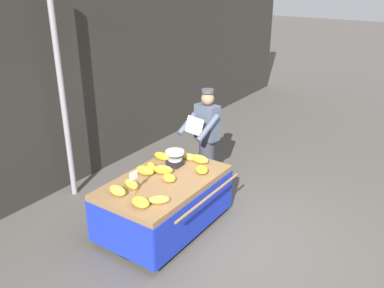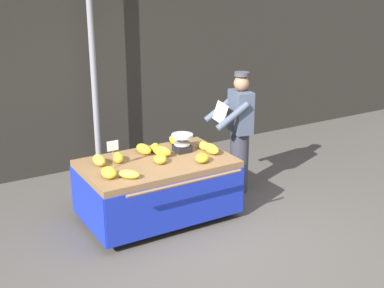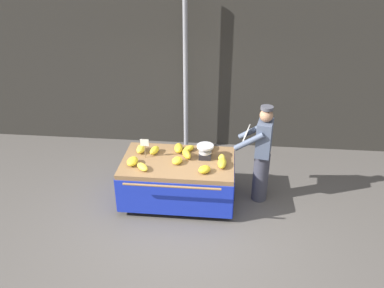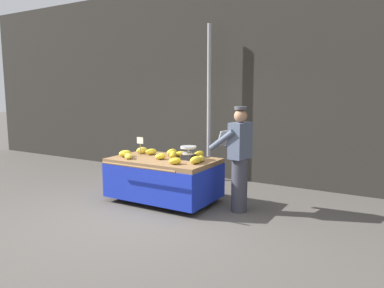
{
  "view_description": "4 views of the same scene",
  "coord_description": "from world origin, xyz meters",
  "views": [
    {
      "loc": [
        -4.0,
        -2.25,
        3.4
      ],
      "look_at": [
        0.37,
        0.74,
        1.16
      ],
      "focal_mm": 37.96,
      "sensor_mm": 36.0,
      "label": 1
    },
    {
      "loc": [
        -2.82,
        -4.55,
        3.08
      ],
      "look_at": [
        0.29,
        0.74,
        0.96
      ],
      "focal_mm": 48.94,
      "sensor_mm": 36.0,
      "label": 2
    },
    {
      "loc": [
        0.64,
        -4.69,
        4.02
      ],
      "look_at": [
        0.08,
        0.99,
        1.03
      ],
      "focal_mm": 37.0,
      "sensor_mm": 36.0,
      "label": 3
    },
    {
      "loc": [
        3.53,
        -4.35,
        1.95
      ],
      "look_at": [
        0.4,
        0.94,
        1.07
      ],
      "focal_mm": 34.31,
      "sensor_mm": 36.0,
      "label": 4
    }
  ],
  "objects": [
    {
      "name": "street_pole",
      "position": [
        -0.22,
        2.72,
        1.69
      ],
      "size": [
        0.09,
        0.09,
        3.37
      ],
      "primitive_type": "cylinder",
      "color": "gray",
      "rests_on": "ground"
    },
    {
      "name": "banana_bunch_1",
      "position": [
        -0.57,
        1.07,
        0.84
      ],
      "size": [
        0.18,
        0.27,
        0.11
      ],
      "primitive_type": "ellipsoid",
      "rotation": [
        0.0,
        0.0,
        2.89
      ],
      "color": "yellow",
      "rests_on": "banana_cart"
    },
    {
      "name": "weighing_scale",
      "position": [
        0.29,
        1.0,
        0.9
      ],
      "size": [
        0.28,
        0.28,
        0.23
      ],
      "color": "black",
      "rests_on": "banana_cart"
    },
    {
      "name": "banana_bunch_5",
      "position": [
        -0.01,
        0.98,
        0.84
      ],
      "size": [
        0.22,
        0.3,
        0.13
      ],
      "primitive_type": "ellipsoid",
      "rotation": [
        0.0,
        0.0,
        0.42
      ],
      "color": "gold",
      "rests_on": "banana_cart"
    },
    {
      "name": "banana_bunch_4",
      "position": [
        -0.8,
        1.09,
        0.84
      ],
      "size": [
        0.15,
        0.27,
        0.12
      ],
      "primitive_type": "ellipsoid",
      "rotation": [
        0.0,
        0.0,
        3.08
      ],
      "color": "yellow",
      "rests_on": "banana_cart"
    },
    {
      "name": "back_wall",
      "position": [
        0.0,
        3.13,
        2.18
      ],
      "size": [
        16.0,
        0.24,
        4.36
      ],
      "primitive_type": "cube",
      "color": "#2D2B26",
      "rests_on": "ground"
    },
    {
      "name": "banana_bunch_2",
      "position": [
        0.57,
        0.92,
        0.83
      ],
      "size": [
        0.14,
        0.24,
        0.1
      ],
      "primitive_type": "ellipsoid",
      "rotation": [
        0.0,
        0.0,
        0.12
      ],
      "color": "yellow",
      "rests_on": "banana_cart"
    },
    {
      "name": "banana_bunch_7",
      "position": [
        -0.0,
        1.2,
        0.83
      ],
      "size": [
        0.23,
        0.26,
        0.09
      ],
      "primitive_type": "ellipsoid",
      "rotation": [
        0.0,
        0.0,
        2.48
      ],
      "color": "yellow",
      "rests_on": "banana_cart"
    },
    {
      "name": "banana_bunch_0",
      "position": [
        -0.14,
        0.77,
        0.83
      ],
      "size": [
        0.21,
        0.24,
        0.11
      ],
      "primitive_type": "ellipsoid",
      "rotation": [
        0.0,
        0.0,
        2.83
      ],
      "color": "yellow",
      "rests_on": "banana_cart"
    },
    {
      "name": "banana_bunch_10",
      "position": [
        0.58,
        0.75,
        0.84
      ],
      "size": [
        0.14,
        0.29,
        0.12
      ],
      "primitive_type": "ellipsoid",
      "rotation": [
        0.0,
        0.0,
        3.13
      ],
      "color": "yellow",
      "rests_on": "banana_cart"
    },
    {
      "name": "ground_plane",
      "position": [
        0.0,
        0.0,
        0.0
      ],
      "size": [
        60.0,
        60.0,
        0.0
      ],
      "primitive_type": "plane",
      "color": "#514C47"
    },
    {
      "name": "banana_cart",
      "position": [
        -0.14,
        0.86,
        0.58
      ],
      "size": [
        1.86,
        1.33,
        0.78
      ],
      "color": "olive",
      "rests_on": "ground"
    },
    {
      "name": "banana_bunch_9",
      "position": [
        0.32,
        0.54,
        0.83
      ],
      "size": [
        0.26,
        0.27,
        0.11
      ],
      "primitive_type": "ellipsoid",
      "rotation": [
        0.0,
        0.0,
        2.48
      ],
      "color": "gold",
      "rests_on": "banana_cart"
    },
    {
      "name": "banana_bunch_11",
      "position": [
        -0.85,
        0.66,
        0.84
      ],
      "size": [
        0.19,
        0.27,
        0.12
      ],
      "primitive_type": "ellipsoid",
      "rotation": [
        0.0,
        0.0,
        3.04
      ],
      "color": "yellow",
      "rests_on": "banana_cart"
    },
    {
      "name": "banana_bunch_6",
      "position": [
        -0.66,
        0.53,
        0.83
      ],
      "size": [
        0.26,
        0.28,
        0.09
      ],
      "primitive_type": "ellipsoid",
      "rotation": [
        0.0,
        0.0,
        0.7
      ],
      "color": "yellow",
      "rests_on": "banana_cart"
    },
    {
      "name": "vendor_person",
      "position": [
        1.22,
        1.04,
        0.87
      ],
      "size": [
        0.64,
        0.59,
        1.71
      ],
      "color": "#383842",
      "rests_on": "ground"
    },
    {
      "name": "banana_bunch_8",
      "position": [
        0.34,
        1.28,
        0.84
      ],
      "size": [
        0.12,
        0.29,
        0.12
      ],
      "primitive_type": "ellipsoid",
      "rotation": [
        0.0,
        0.0,
        3.1
      ],
      "color": "gold",
      "rests_on": "banana_cart"
    },
    {
      "name": "price_sign",
      "position": [
        -0.69,
        0.91,
        1.03
      ],
      "size": [
        0.14,
        0.01,
        0.34
      ],
      "color": "#997A51",
      "rests_on": "banana_cart"
    },
    {
      "name": "banana_bunch_3",
      "position": [
        -0.17,
        1.17,
        0.84
      ],
      "size": [
        0.17,
        0.29,
        0.13
      ],
      "primitive_type": "ellipsoid",
      "rotation": [
        0.0,
        0.0,
        0.1
      ],
      "color": "gold",
      "rests_on": "banana_cart"
    }
  ]
}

